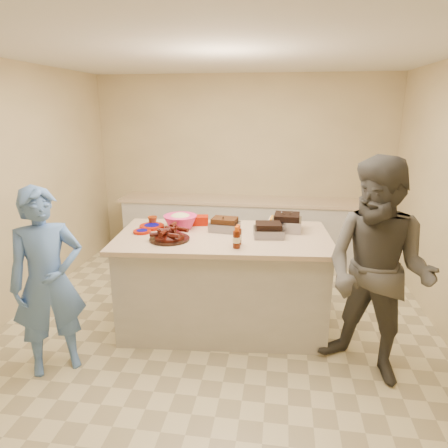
# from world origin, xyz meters

# --- Properties ---
(room) EXTENTS (4.50, 5.00, 2.70)m
(room) POSITION_xyz_m (0.00, 0.00, 0.00)
(room) COLOR #D6BF8B
(room) RESTS_ON ground
(back_counter) EXTENTS (3.60, 0.64, 0.90)m
(back_counter) POSITION_xyz_m (0.00, 2.20, 0.45)
(back_counter) COLOR beige
(back_counter) RESTS_ON ground
(island) EXTENTS (2.19, 1.28, 1.00)m
(island) POSITION_xyz_m (0.05, 0.12, 0.00)
(island) COLOR beige
(island) RESTS_ON ground
(rib_platter) EXTENTS (0.43, 0.43, 0.15)m
(rib_platter) POSITION_xyz_m (-0.44, -0.10, 1.00)
(rib_platter) COLOR #460D07
(rib_platter) RESTS_ON island
(pulled_pork_tray) EXTENTS (0.32, 0.25, 0.09)m
(pulled_pork_tray) POSITION_xyz_m (0.04, 0.27, 1.00)
(pulled_pork_tray) COLOR #47230F
(pulled_pork_tray) RESTS_ON island
(brisket_tray) EXTENTS (0.31, 0.27, 0.09)m
(brisket_tray) POSITION_xyz_m (0.49, 0.14, 1.00)
(brisket_tray) COLOR black
(brisket_tray) RESTS_ON island
(roasting_pan) EXTENTS (0.31, 0.31, 0.12)m
(roasting_pan) POSITION_xyz_m (0.67, 0.38, 1.00)
(roasting_pan) COLOR gray
(roasting_pan) RESTS_ON island
(coleslaw_bowl) EXTENTS (0.38, 0.38, 0.24)m
(coleslaw_bowl) POSITION_xyz_m (-0.43, 0.28, 1.00)
(coleslaw_bowl) COLOR #E1266B
(coleslaw_bowl) RESTS_ON island
(sausage_plate) EXTENTS (0.35, 0.35, 0.05)m
(sausage_plate) POSITION_xyz_m (0.05, 0.33, 1.00)
(sausage_plate) COLOR silver
(sausage_plate) RESTS_ON island
(mac_cheese_dish) EXTENTS (0.30, 0.24, 0.08)m
(mac_cheese_dish) POSITION_xyz_m (0.63, 0.60, 1.00)
(mac_cheese_dish) COLOR orange
(mac_cheese_dish) RESTS_ON island
(bbq_bottle_a) EXTENTS (0.07, 0.07, 0.19)m
(bbq_bottle_a) POSITION_xyz_m (0.22, -0.14, 1.00)
(bbq_bottle_a) COLOR #451405
(bbq_bottle_a) RESTS_ON island
(bbq_bottle_b) EXTENTS (0.07, 0.07, 0.20)m
(bbq_bottle_b) POSITION_xyz_m (0.22, -0.24, 1.00)
(bbq_bottle_b) COLOR #451405
(bbq_bottle_b) RESTS_ON island
(mustard_bottle) EXTENTS (0.05, 0.05, 0.13)m
(mustard_bottle) POSITION_xyz_m (-0.08, 0.28, 1.00)
(mustard_bottle) COLOR yellow
(mustard_bottle) RESTS_ON island
(sauce_bowl) EXTENTS (0.15, 0.06, 0.15)m
(sauce_bowl) POSITION_xyz_m (0.06, 0.25, 1.00)
(sauce_bowl) COLOR silver
(sauce_bowl) RESTS_ON island
(plate_stack_large) EXTENTS (0.28, 0.28, 0.03)m
(plate_stack_large) POSITION_xyz_m (-0.73, 0.25, 1.00)
(plate_stack_large) COLOR #941201
(plate_stack_large) RESTS_ON island
(plate_stack_small) EXTENTS (0.19, 0.19, 0.02)m
(plate_stack_small) POSITION_xyz_m (-0.78, 0.08, 1.00)
(plate_stack_small) COLOR #941201
(plate_stack_small) RESTS_ON island
(plastic_cup) EXTENTS (0.11, 0.10, 0.10)m
(plastic_cup) POSITION_xyz_m (-0.76, 0.36, 1.00)
(plastic_cup) COLOR #9A3B0F
(plastic_cup) RESTS_ON island
(basket_stack) EXTENTS (0.21, 0.17, 0.09)m
(basket_stack) POSITION_xyz_m (-0.26, 0.45, 1.00)
(basket_stack) COLOR #941201
(basket_stack) RESTS_ON island
(guest_blue) EXTENTS (1.43, 1.67, 0.39)m
(guest_blue) POSITION_xyz_m (-1.30, -0.79, 0.00)
(guest_blue) COLOR #5480CD
(guest_blue) RESTS_ON ground
(guest_gray) EXTENTS (1.82, 2.05, 0.71)m
(guest_gray) POSITION_xyz_m (1.40, -0.49, 0.00)
(guest_gray) COLOR #55534D
(guest_gray) RESTS_ON ground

